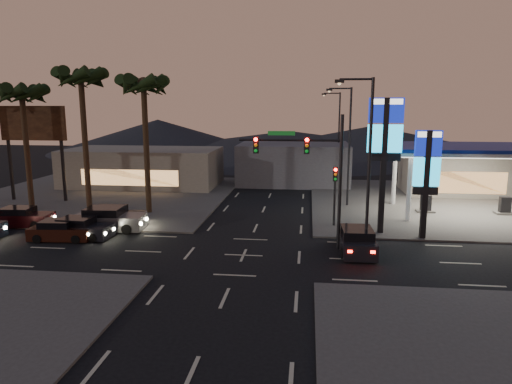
# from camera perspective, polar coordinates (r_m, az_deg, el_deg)

# --- Properties ---
(ground) EXTENTS (140.00, 140.00, 0.00)m
(ground) POSITION_cam_1_polar(r_m,az_deg,el_deg) (26.53, -1.58, -7.91)
(ground) COLOR black
(ground) RESTS_ON ground
(corner_lot_ne) EXTENTS (24.00, 24.00, 0.12)m
(corner_lot_ne) POSITION_cam_1_polar(r_m,az_deg,el_deg) (43.55, 22.98, -1.31)
(corner_lot_ne) COLOR #47443F
(corner_lot_ne) RESTS_ON ground
(corner_lot_nw) EXTENTS (24.00, 24.00, 0.12)m
(corner_lot_nw) POSITION_cam_1_polar(r_m,az_deg,el_deg) (46.12, -18.71, -0.40)
(corner_lot_nw) COLOR #47443F
(corner_lot_nw) RESTS_ON ground
(gas_station) EXTENTS (12.20, 8.20, 5.47)m
(gas_station) POSITION_cam_1_polar(r_m,az_deg,el_deg) (39.07, 25.14, 4.71)
(gas_station) COLOR silver
(gas_station) RESTS_ON ground
(convenience_store) EXTENTS (10.00, 6.00, 4.00)m
(convenience_store) POSITION_cam_1_polar(r_m,az_deg,el_deg) (48.54, 23.78, 2.11)
(convenience_store) COLOR #726B5B
(convenience_store) RESTS_ON ground
(pylon_sign_tall) EXTENTS (2.20, 0.35, 9.00)m
(pylon_sign_tall) POSITION_cam_1_polar(r_m,az_deg,el_deg) (30.86, 15.80, 6.44)
(pylon_sign_tall) COLOR black
(pylon_sign_tall) RESTS_ON ground
(pylon_sign_short) EXTENTS (1.60, 0.35, 7.00)m
(pylon_sign_short) POSITION_cam_1_polar(r_m,az_deg,el_deg) (30.55, 20.57, 2.85)
(pylon_sign_short) COLOR black
(pylon_sign_short) RESTS_ON ground
(traffic_signal_mast) EXTENTS (6.10, 0.39, 8.00)m
(traffic_signal_mast) POSITION_cam_1_polar(r_m,az_deg,el_deg) (27.08, 6.88, 3.75)
(traffic_signal_mast) COLOR black
(traffic_signal_mast) RESTS_ON ground
(pedestal_signal) EXTENTS (0.32, 0.39, 4.30)m
(pedestal_signal) POSITION_cam_1_polar(r_m,az_deg,el_deg) (32.41, 9.84, 0.68)
(pedestal_signal) COLOR black
(pedestal_signal) RESTS_ON ground
(streetlight_near) EXTENTS (2.14, 0.25, 10.00)m
(streetlight_near) POSITION_cam_1_polar(r_m,az_deg,el_deg) (26.24, 13.58, 4.38)
(streetlight_near) COLOR black
(streetlight_near) RESTS_ON ground
(streetlight_mid) EXTENTS (2.14, 0.25, 10.00)m
(streetlight_mid) POSITION_cam_1_polar(r_m,az_deg,el_deg) (39.13, 11.31, 6.44)
(streetlight_mid) COLOR black
(streetlight_mid) RESTS_ON ground
(streetlight_far) EXTENTS (2.14, 0.25, 10.00)m
(streetlight_far) POSITION_cam_1_polar(r_m,az_deg,el_deg) (53.07, 10.10, 7.54)
(streetlight_far) COLOR black
(streetlight_far) RESTS_ON ground
(palm_a) EXTENTS (4.41, 4.41, 10.86)m
(palm_a) POSITION_cam_1_polar(r_m,az_deg,el_deg) (36.64, -13.84, 11.88)
(palm_a) COLOR black
(palm_a) RESTS_ON ground
(palm_b) EXTENTS (4.41, 4.41, 11.46)m
(palm_b) POSITION_cam_1_polar(r_m,az_deg,el_deg) (38.67, -21.00, 12.22)
(palm_b) COLOR black
(palm_b) RESTS_ON ground
(palm_c) EXTENTS (4.41, 4.41, 10.26)m
(palm_c) POSITION_cam_1_polar(r_m,az_deg,el_deg) (41.16, -27.19, 10.10)
(palm_c) COLOR black
(palm_c) RESTS_ON ground
(billboard) EXTENTS (6.00, 0.30, 8.50)m
(billboard) POSITION_cam_1_polar(r_m,az_deg,el_deg) (44.96, -26.05, 6.89)
(billboard) COLOR black
(billboard) RESTS_ON ground
(building_far_west) EXTENTS (16.00, 8.00, 4.00)m
(building_far_west) POSITION_cam_1_polar(r_m,az_deg,el_deg) (50.50, -13.90, 3.00)
(building_far_west) COLOR #726B5B
(building_far_west) RESTS_ON ground
(building_far_mid) EXTENTS (12.00, 9.00, 4.40)m
(building_far_mid) POSITION_cam_1_polar(r_m,az_deg,el_deg) (51.30, 4.75, 3.62)
(building_far_mid) COLOR #4C4C51
(building_far_mid) RESTS_ON ground
(hill_left) EXTENTS (40.00, 40.00, 6.00)m
(hill_left) POSITION_cam_1_polar(r_m,az_deg,el_deg) (89.75, -12.12, 6.93)
(hill_left) COLOR black
(hill_left) RESTS_ON ground
(hill_right) EXTENTS (50.00, 50.00, 5.00)m
(hill_right) POSITION_cam_1_polar(r_m,az_deg,el_deg) (85.87, 14.27, 6.35)
(hill_right) COLOR black
(hill_right) RESTS_ON ground
(hill_center) EXTENTS (60.00, 60.00, 4.00)m
(hill_center) POSITION_cam_1_polar(r_m,az_deg,el_deg) (85.22, 4.15, 6.28)
(hill_center) COLOR black
(hill_center) RESTS_ON ground
(car_lane_a_front) EXTENTS (4.27, 2.02, 1.36)m
(car_lane_a_front) POSITION_cam_1_polar(r_m,az_deg,el_deg) (31.83, -21.16, -4.30)
(car_lane_a_front) COLOR black
(car_lane_a_front) RESTS_ON ground
(car_lane_a_mid) EXTENTS (4.09, 1.91, 1.30)m
(car_lane_a_mid) POSITION_cam_1_polar(r_m,az_deg,el_deg) (31.84, -23.22, -4.49)
(car_lane_a_mid) COLOR black
(car_lane_a_mid) RESTS_ON ground
(car_lane_b_front) EXTENTS (5.04, 2.33, 1.61)m
(car_lane_b_front) POSITION_cam_1_polar(r_m,az_deg,el_deg) (33.14, -17.99, -3.32)
(car_lane_b_front) COLOR slate
(car_lane_b_front) RESTS_ON ground
(car_lane_b_mid) EXTENTS (4.48, 2.19, 1.42)m
(car_lane_b_mid) POSITION_cam_1_polar(r_m,az_deg,el_deg) (34.35, -17.35, -2.95)
(car_lane_b_mid) COLOR black
(car_lane_b_mid) RESTS_ON ground
(car_lane_b_rear) EXTENTS (4.36, 2.09, 1.38)m
(car_lane_b_rear) POSITION_cam_1_polar(r_m,az_deg,el_deg) (36.66, -27.28, -2.85)
(car_lane_b_rear) COLOR black
(car_lane_b_rear) RESTS_ON ground
(suv_station) EXTENTS (2.07, 4.56, 1.50)m
(suv_station) POSITION_cam_1_polar(r_m,az_deg,el_deg) (27.56, 12.42, -5.94)
(suv_station) COLOR black
(suv_station) RESTS_ON ground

